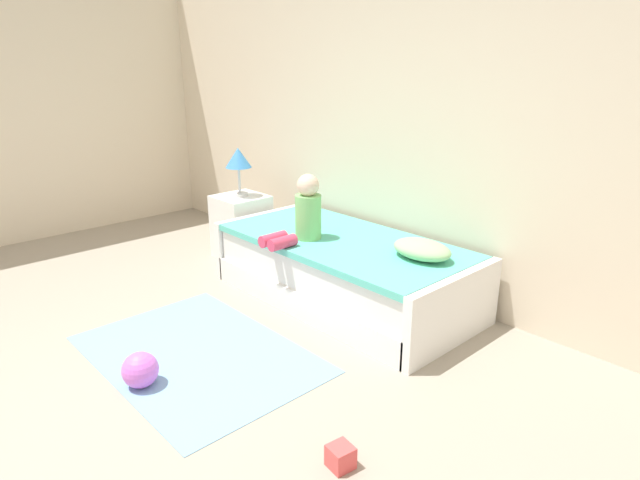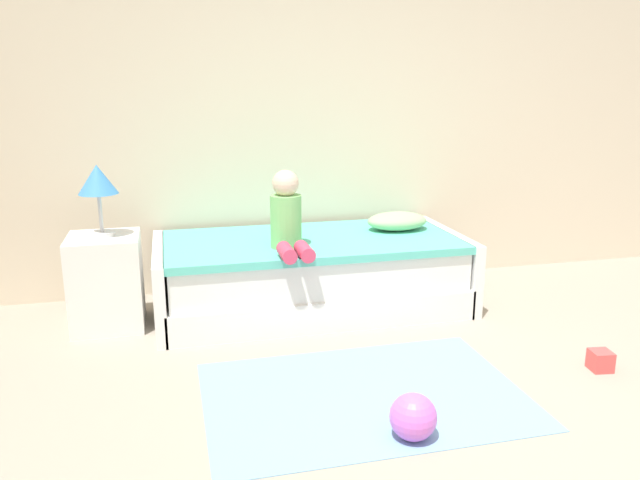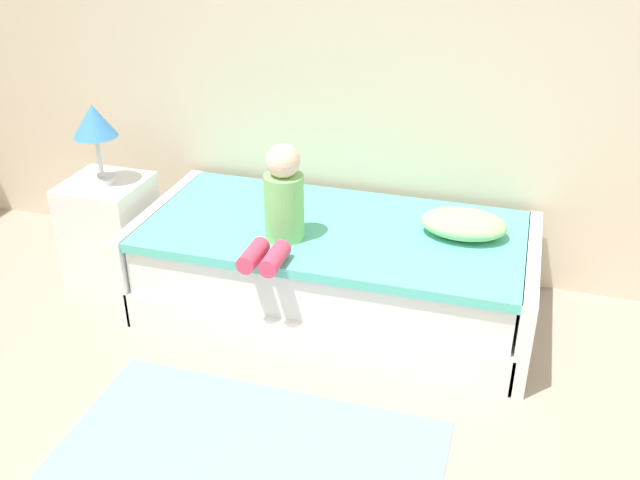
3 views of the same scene
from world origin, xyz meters
name	(u,v)px [view 3 (image 3 of 3)]	position (x,y,z in m)	size (l,w,h in m)	color
wall_rear	(418,23)	(0.00, 2.60, 1.45)	(7.20, 0.10, 2.90)	beige
bed	(333,269)	(-0.28, 2.00, 0.25)	(2.11, 1.00, 0.50)	white
nightstand	(111,229)	(-1.63, 1.98, 0.30)	(0.44, 0.44, 0.60)	white
table_lamp	(94,125)	(-1.63, 1.98, 0.94)	(0.24, 0.24, 0.45)	silver
child_figure	(281,205)	(-0.49, 1.77, 0.70)	(0.20, 0.51, 0.50)	#7FC672
pillow	(464,224)	(0.38, 2.10, 0.56)	(0.44, 0.30, 0.13)	#99CC8C
area_rug	(238,475)	(-0.31, 0.70, 0.00)	(1.60, 1.10, 0.01)	#7AA8CC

